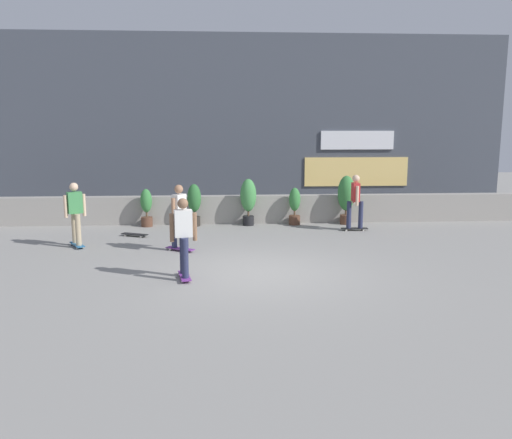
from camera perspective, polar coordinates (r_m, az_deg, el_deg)
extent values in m
plane|color=gray|center=(11.65, 0.48, -5.65)|extent=(48.00, 48.00, 0.00)
cube|color=gray|center=(17.41, -0.96, 1.12)|extent=(18.00, 0.40, 0.90)
cube|color=#424751|center=(21.20, -1.51, 10.30)|extent=(20.00, 2.00, 6.50)
cube|color=white|center=(20.80, 10.79, 8.35)|extent=(2.80, 0.08, 0.70)
cube|color=#F2CC72|center=(20.88, 10.67, 5.05)|extent=(4.00, 0.06, 1.10)
cylinder|color=brown|center=(17.17, -11.60, -0.24)|extent=(0.36, 0.36, 0.30)
cylinder|color=brown|center=(17.13, -11.63, 0.51)|extent=(0.06, 0.06, 0.15)
ellipsoid|color=#387F3D|center=(17.06, -11.68, 1.98)|extent=(0.36, 0.36, 0.74)
cylinder|color=#2D2823|center=(17.02, -6.59, -0.18)|extent=(0.36, 0.36, 0.30)
cylinder|color=brown|center=(16.98, -6.60, 0.57)|extent=(0.06, 0.06, 0.15)
ellipsoid|color=#2D6B33|center=(16.91, -6.64, 2.30)|extent=(0.43, 0.43, 0.89)
cylinder|color=black|center=(17.02, -0.83, -0.12)|extent=(0.36, 0.36, 0.30)
cylinder|color=brown|center=(16.98, -0.83, 0.63)|extent=(0.06, 0.06, 0.15)
ellipsoid|color=#428C47|center=(16.90, -0.83, 2.62)|extent=(0.51, 0.51, 1.04)
cylinder|color=brown|center=(17.16, 4.14, -0.06)|extent=(0.36, 0.36, 0.30)
cylinder|color=brown|center=(17.12, 4.15, 0.68)|extent=(0.06, 0.06, 0.15)
ellipsoid|color=#387F3D|center=(17.05, 4.17, 2.16)|extent=(0.36, 0.36, 0.74)
cylinder|color=brown|center=(17.46, 9.56, 0.00)|extent=(0.36, 0.36, 0.30)
cylinder|color=brown|center=(17.42, 9.58, 0.73)|extent=(0.06, 0.06, 0.15)
ellipsoid|color=#387F3D|center=(17.34, 9.65, 2.81)|extent=(0.55, 0.55, 1.12)
cube|color=#72338C|center=(13.67, -8.12, -3.10)|extent=(0.78, 0.61, 0.02)
cylinder|color=silver|center=(13.59, -7.04, -3.32)|extent=(0.06, 0.06, 0.06)
cylinder|color=silver|center=(13.47, -7.45, -3.45)|extent=(0.06, 0.06, 0.06)
cylinder|color=silver|center=(13.90, -8.76, -3.06)|extent=(0.06, 0.06, 0.06)
cylinder|color=silver|center=(13.78, -9.18, -3.19)|extent=(0.06, 0.06, 0.06)
cylinder|color=#282D4C|center=(13.48, -7.56, -1.45)|extent=(0.14, 0.14, 0.82)
cylinder|color=#282D4C|center=(13.69, -8.76, -1.30)|extent=(0.14, 0.14, 0.82)
cube|color=white|center=(13.47, -8.24, 1.51)|extent=(0.37, 0.41, 0.56)
sphere|color=#9E7051|center=(13.41, -8.28, 3.24)|extent=(0.22, 0.22, 0.22)
cylinder|color=#9E7051|center=(13.66, -7.62, 1.30)|extent=(0.09, 0.09, 0.58)
cylinder|color=#9E7051|center=(13.30, -8.85, 1.03)|extent=(0.09, 0.09, 0.58)
cube|color=#266699|center=(14.78, -18.60, -2.54)|extent=(0.57, 0.79, 0.02)
cylinder|color=silver|center=(14.56, -18.02, -2.85)|extent=(0.05, 0.06, 0.06)
cylinder|color=silver|center=(14.52, -18.63, -2.91)|extent=(0.05, 0.06, 0.06)
cylinder|color=silver|center=(15.05, -18.55, -2.46)|extent=(0.05, 0.06, 0.06)
cylinder|color=silver|center=(15.01, -19.14, -2.53)|extent=(0.05, 0.06, 0.06)
cylinder|color=tan|center=(14.52, -18.50, -1.06)|extent=(0.14, 0.14, 0.82)
cylinder|color=tan|center=(14.87, -18.87, -0.83)|extent=(0.14, 0.14, 0.82)
cube|color=#3F8C4C|center=(14.59, -18.84, 1.72)|extent=(0.41, 0.35, 0.56)
sphere|color=beige|center=(14.54, -18.93, 3.32)|extent=(0.22, 0.22, 0.22)
cylinder|color=beige|center=(14.66, -17.94, 1.49)|extent=(0.09, 0.09, 0.58)
cylinder|color=beige|center=(14.54, -19.72, 1.33)|extent=(0.09, 0.09, 0.58)
cube|color=#72338C|center=(11.23, -7.66, -5.99)|extent=(0.34, 0.82, 0.02)
cylinder|color=silver|center=(11.00, -7.09, -6.53)|extent=(0.04, 0.06, 0.06)
cylinder|color=silver|center=(10.98, -7.92, -6.57)|extent=(0.04, 0.06, 0.06)
cylinder|color=silver|center=(11.50, -7.40, -5.80)|extent=(0.04, 0.06, 0.06)
cylinder|color=silver|center=(11.48, -8.20, -5.84)|extent=(0.04, 0.06, 0.06)
cylinder|color=#282D4C|center=(10.95, -7.61, -4.13)|extent=(0.14, 0.14, 0.82)
cylinder|color=#282D4C|center=(11.30, -7.81, -3.70)|extent=(0.14, 0.14, 0.82)
cube|color=white|center=(10.98, -7.80, -0.41)|extent=(0.39, 0.26, 0.56)
sphere|color=brown|center=(10.91, -7.85, 1.70)|extent=(0.22, 0.22, 0.22)
cylinder|color=brown|center=(11.02, -6.57, -0.77)|extent=(0.09, 0.09, 0.58)
cylinder|color=brown|center=(10.97, -9.01, -0.88)|extent=(0.09, 0.09, 0.58)
cube|color=black|center=(16.45, 10.49, -0.94)|extent=(0.81, 0.22, 0.02)
cylinder|color=silver|center=(16.59, 11.30, -1.01)|extent=(0.06, 0.03, 0.06)
cylinder|color=silver|center=(16.43, 11.43, -1.12)|extent=(0.06, 0.03, 0.06)
cylinder|color=silver|center=(16.48, 9.54, -1.03)|extent=(0.06, 0.03, 0.06)
cylinder|color=silver|center=(16.32, 9.65, -1.13)|extent=(0.06, 0.03, 0.06)
cylinder|color=#282D4C|center=(16.41, 11.15, 0.50)|extent=(0.14, 0.14, 0.82)
cylinder|color=#282D4C|center=(16.33, 9.92, 0.50)|extent=(0.14, 0.14, 0.82)
cube|color=red|center=(16.27, 10.61, 2.90)|extent=(0.21, 0.37, 0.56)
sphere|color=beige|center=(16.23, 10.66, 4.33)|extent=(0.22, 0.22, 0.22)
cylinder|color=beige|center=(16.51, 10.43, 2.72)|extent=(0.09, 0.09, 0.58)
cylinder|color=beige|center=(16.06, 10.78, 2.51)|extent=(0.09, 0.09, 0.58)
cube|color=black|center=(15.70, -12.87, -1.54)|extent=(0.81, 0.51, 0.02)
cylinder|color=silver|center=(15.64, -11.91, -1.70)|extent=(0.06, 0.05, 0.06)
cylinder|color=silver|center=(15.51, -12.23, -1.81)|extent=(0.06, 0.05, 0.06)
cylinder|color=silver|center=(15.92, -13.49, -1.55)|extent=(0.06, 0.05, 0.06)
cylinder|color=silver|center=(15.79, -13.81, -1.66)|extent=(0.06, 0.05, 0.06)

